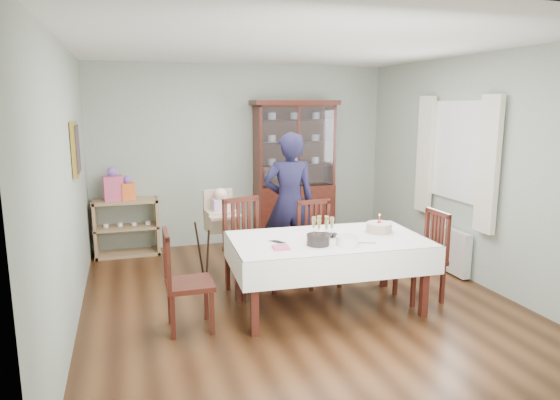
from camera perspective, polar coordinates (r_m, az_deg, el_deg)
name	(u,v)px	position (r m, az deg, el deg)	size (l,w,h in m)	color
floor	(296,299)	(5.63, 1.83, -11.22)	(5.00, 5.00, 0.00)	#593319
room_shell	(282,141)	(5.73, 0.18, 6.76)	(5.00, 5.00, 5.00)	#9EAA99
dining_table	(328,273)	(5.28, 5.46, -8.31)	(2.05, 1.25, 0.76)	#4B1C12
china_cabinet	(294,170)	(7.66, 1.64, 3.43)	(1.30, 0.48, 2.18)	#4B1C12
sideboard	(127,227)	(7.40, -17.10, -3.01)	(0.90, 0.38, 0.80)	tan
picture_frame	(75,149)	(5.76, -22.36, 5.43)	(0.04, 0.48, 0.58)	gold
window	(458,151)	(6.56, 19.72, 5.30)	(0.04, 1.02, 1.22)	white
curtain_left	(488,165)	(6.05, 22.72, 3.73)	(0.07, 0.30, 1.55)	silver
curtain_right	(425,154)	(7.04, 16.25, 5.02)	(0.07, 0.30, 1.55)	silver
radiator	(448,249)	(6.75, 18.63, -5.30)	(0.10, 0.80, 0.55)	white
chair_far_left	(250,265)	(5.74, -3.49, -7.41)	(0.58, 0.58, 1.07)	#4B1C12
chair_far_right	(319,260)	(6.00, 4.45, -6.84)	(0.45, 0.45, 0.98)	#4B1C12
chair_end_left	(188,300)	(4.90, -10.48, -11.19)	(0.44, 0.44, 0.97)	#4B1C12
chair_end_right	(420,273)	(5.74, 15.75, -8.08)	(0.44, 0.44, 0.98)	#4B1C12
woman	(289,203)	(6.28, 1.06, -0.36)	(0.65, 0.43, 1.78)	black
high_chair	(222,242)	(6.26, -6.70, -4.79)	(0.53, 0.53, 1.11)	black
champagne_tray	(323,231)	(5.21, 4.91, -3.51)	(0.34, 0.34, 0.20)	silver
birthday_cake	(379,228)	(5.42, 11.25, -3.19)	(0.31, 0.31, 0.21)	white
plate_stack_dark	(318,240)	(4.91, 4.38, -4.54)	(0.23, 0.23, 0.11)	black
plate_stack_white	(347,241)	(4.93, 7.66, -4.62)	(0.22, 0.22, 0.09)	white
napkin_stack	(281,248)	(4.78, 0.11, -5.46)	(0.15, 0.15, 0.02)	#DB5077
cutlery	(274,242)	(4.98, -0.71, -4.85)	(0.11, 0.15, 0.01)	silver
cake_knife	(363,243)	(5.02, 9.42, -4.86)	(0.27, 0.02, 0.01)	silver
gift_bag_pink	(113,186)	(7.27, -18.55, 1.55)	(0.27, 0.19, 0.47)	#DB5077
gift_bag_orange	(128,189)	(7.27, -17.00, 1.18)	(0.20, 0.16, 0.34)	orange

